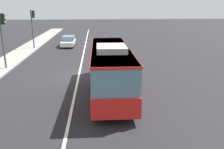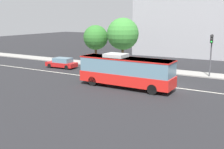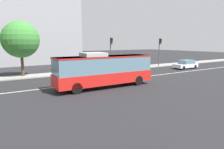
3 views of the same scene
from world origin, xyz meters
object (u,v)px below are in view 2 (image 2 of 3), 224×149
sedan_red (62,63)px  traffic_light_near_corner (211,48)px  transit_bus (126,70)px  street_tree_kerbside_left (123,34)px  street_tree_kerbside_centre (96,38)px

sedan_red → traffic_light_near_corner: (19.61, 3.93, 2.84)m
transit_bus → traffic_light_near_corner: 11.52m
street_tree_kerbside_left → street_tree_kerbside_centre: street_tree_kerbside_left is taller
traffic_light_near_corner → street_tree_kerbside_centre: bearing=-98.7°
transit_bus → street_tree_kerbside_left: size_ratio=1.41×
transit_bus → street_tree_kerbside_centre: bearing=135.7°
sedan_red → transit_bus: bearing=154.8°
sedan_red → street_tree_kerbside_centre: 6.76m
street_tree_kerbside_left → transit_bus: bearing=-60.7°
sedan_red → street_tree_kerbside_left: (7.02, 5.34, 4.05)m
sedan_red → street_tree_kerbside_centre: bearing=-115.8°
street_tree_kerbside_left → traffic_light_near_corner: bearing=-6.4°
transit_bus → traffic_light_near_corner: size_ratio=1.93×
transit_bus → traffic_light_near_corner: (6.56, 9.31, 1.75)m
sedan_red → street_tree_kerbside_left: bearing=-145.6°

